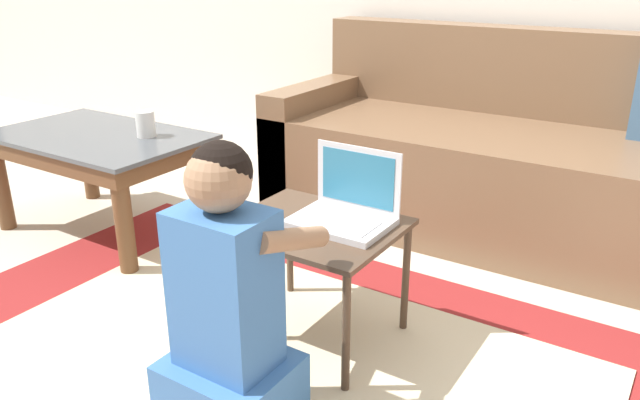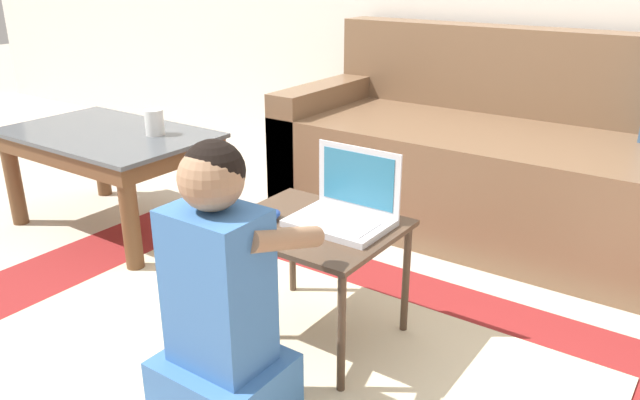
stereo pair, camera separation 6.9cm
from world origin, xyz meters
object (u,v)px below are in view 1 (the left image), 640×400
computer_mouse (268,217)px  person_seated (228,313)px  laptop (345,211)px  laptop_desk (314,238)px  cup_on_table (145,124)px  coffee_table (99,150)px  couch (506,163)px

computer_mouse → person_seated: 0.44m
laptop → laptop_desk: bearing=-142.2°
cup_on_table → person_seated: bearing=-34.7°
computer_mouse → cup_on_table: bearing=158.7°
coffee_table → couch: bearing=34.3°
coffee_table → person_seated: bearing=-27.1°
couch → coffee_table: 1.79m
computer_mouse → cup_on_table: 0.98m
couch → computer_mouse: size_ratio=21.31×
coffee_table → laptop: (1.33, -0.15, 0.06)m
couch → coffee_table: size_ratio=2.22×
coffee_table → cup_on_table: (0.21, 0.09, 0.13)m
coffee_table → laptop: size_ratio=3.16×
laptop → person_seated: 0.53m
couch → laptop: bearing=-97.3°
laptop_desk → laptop: (0.07, 0.06, 0.09)m
coffee_table → laptop: bearing=-6.5°
laptop_desk → person_seated: 0.46m
couch → computer_mouse: (-0.35, -1.28, 0.11)m
coffee_table → cup_on_table: cup_on_table is taller
couch → laptop: size_ratio=7.01×
laptop_desk → laptop: 0.13m
laptop_desk → coffee_table: bearing=170.5°
computer_mouse → laptop_desk: bearing=24.7°
couch → laptop_desk: bearing=-100.4°
person_seated → couch: bearing=84.0°
computer_mouse → person_seated: size_ratio=0.12×
coffee_table → laptop: laptop is taller
laptop_desk → person_seated: bearing=-84.0°
couch → coffee_table: couch is taller
couch → person_seated: 1.69m
laptop_desk → person_seated: (0.05, -0.46, -0.01)m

